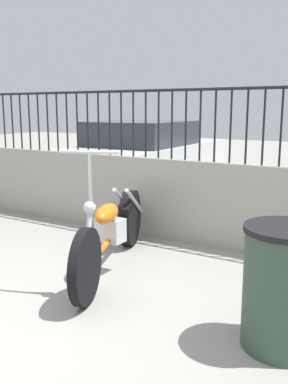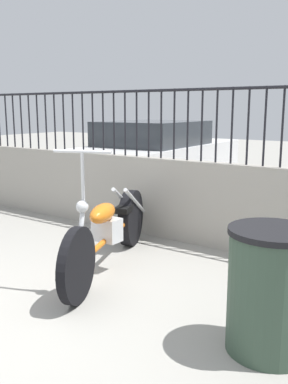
{
  "view_description": "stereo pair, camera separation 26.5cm",
  "coord_description": "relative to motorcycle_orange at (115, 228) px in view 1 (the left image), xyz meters",
  "views": [
    {
      "loc": [
        2.41,
        -2.14,
        1.65
      ],
      "look_at": [
        -0.13,
        1.98,
        0.7
      ],
      "focal_mm": 40.0,
      "sensor_mm": 36.0,
      "label": 1
    },
    {
      "loc": [
        2.63,
        -1.99,
        1.65
      ],
      "look_at": [
        -0.13,
        1.98,
        0.7
      ],
      "focal_mm": 40.0,
      "sensor_mm": 36.0,
      "label": 2
    }
  ],
  "objects": [
    {
      "name": "car_white",
      "position": [
        -2.08,
        4.06,
        0.3
      ],
      "size": [
        2.04,
        4.47,
        1.39
      ],
      "rotation": [
        0.0,
        0.0,
        1.61
      ],
      "color": "black",
      "rests_on": "ground_plane"
    },
    {
      "name": "low_wall",
      "position": [
        0.14,
        1.17,
        0.11
      ],
      "size": [
        9.49,
        0.18,
        1.02
      ],
      "color": "#9E998E",
      "rests_on": "ground_plane"
    },
    {
      "name": "fence_railing",
      "position": [
        0.14,
        1.17,
        1.19
      ],
      "size": [
        9.49,
        0.04,
        0.86
      ],
      "color": "black",
      "rests_on": "low_wall"
    },
    {
      "name": "ground_plane",
      "position": [
        0.14,
        -1.42,
        -0.4
      ],
      "size": [
        40.0,
        40.0,
        0.0
      ],
      "primitive_type": "plane",
      "color": "gray"
    },
    {
      "name": "motorcycle_orange",
      "position": [
        0.0,
        0.0,
        0.0
      ],
      "size": [
        0.98,
        2.26,
        1.31
      ],
      "rotation": [
        0.0,
        0.0,
        -1.21
      ],
      "color": "black",
      "rests_on": "ground_plane"
    },
    {
      "name": "trash_bin",
      "position": [
        1.93,
        -0.7,
        0.04
      ],
      "size": [
        0.6,
        0.6,
        0.87
      ],
      "color": "#334738",
      "rests_on": "ground_plane"
    }
  ]
}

